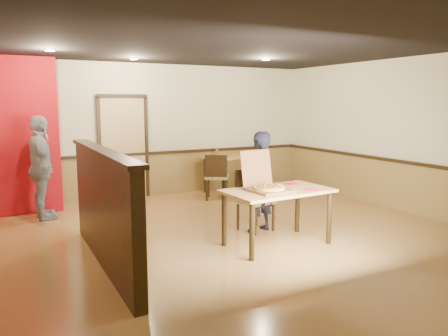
# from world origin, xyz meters

# --- Properties ---
(floor) EXTENTS (7.00, 7.00, 0.00)m
(floor) POSITION_xyz_m (0.00, 0.00, 0.00)
(floor) COLOR #A2753F
(floor) RESTS_ON ground
(ceiling) EXTENTS (7.00, 7.00, 0.00)m
(ceiling) POSITION_xyz_m (0.00, 0.00, 2.80)
(ceiling) COLOR black
(ceiling) RESTS_ON wall_back
(wall_back) EXTENTS (7.00, 0.00, 7.00)m
(wall_back) POSITION_xyz_m (0.00, 3.50, 1.40)
(wall_back) COLOR beige
(wall_back) RESTS_ON floor
(wall_right) EXTENTS (0.00, 7.00, 7.00)m
(wall_right) POSITION_xyz_m (3.50, 0.00, 1.40)
(wall_right) COLOR beige
(wall_right) RESTS_ON floor
(wainscot_back) EXTENTS (7.00, 0.04, 0.90)m
(wainscot_back) POSITION_xyz_m (0.00, 3.47, 0.45)
(wainscot_back) COLOR olive
(wainscot_back) RESTS_ON floor
(chair_rail_back) EXTENTS (7.00, 0.06, 0.06)m
(chair_rail_back) POSITION_xyz_m (0.00, 3.45, 0.92)
(chair_rail_back) COLOR black
(chair_rail_back) RESTS_ON wall_back
(wainscot_right) EXTENTS (0.04, 7.00, 0.90)m
(wainscot_right) POSITION_xyz_m (3.47, 0.00, 0.45)
(wainscot_right) COLOR olive
(wainscot_right) RESTS_ON floor
(chair_rail_right) EXTENTS (0.06, 7.00, 0.06)m
(chair_rail_right) POSITION_xyz_m (3.45, 0.00, 0.92)
(chair_rail_right) COLOR black
(chair_rail_right) RESTS_ON wall_right
(back_door) EXTENTS (0.90, 0.06, 2.10)m
(back_door) POSITION_xyz_m (-0.80, 3.46, 1.05)
(back_door) COLOR tan
(back_door) RESTS_ON wall_back
(booth_partition) EXTENTS (0.20, 3.10, 1.44)m
(booth_partition) POSITION_xyz_m (-2.00, -0.20, 0.74)
(booth_partition) COLOR black
(booth_partition) RESTS_ON floor
(red_accent_panel) EXTENTS (1.60, 0.20, 2.78)m
(red_accent_panel) POSITION_xyz_m (-2.90, 3.00, 1.40)
(red_accent_panel) COLOR #A20B13
(red_accent_panel) RESTS_ON floor
(spot_a) EXTENTS (0.14, 0.14, 0.02)m
(spot_a) POSITION_xyz_m (-2.30, 1.80, 2.78)
(spot_a) COLOR #FFDAB2
(spot_a) RESTS_ON ceiling
(spot_b) EXTENTS (0.14, 0.14, 0.02)m
(spot_b) POSITION_xyz_m (-0.80, 2.50, 2.78)
(spot_b) COLOR #FFDAB2
(spot_b) RESTS_ON ceiling
(spot_c) EXTENTS (0.14, 0.14, 0.02)m
(spot_c) POSITION_xyz_m (1.40, 1.50, 2.78)
(spot_c) COLOR #FFDAB2
(spot_c) RESTS_ON ceiling
(main_table) EXTENTS (1.53, 0.93, 0.80)m
(main_table) POSITION_xyz_m (0.32, -0.54, 0.68)
(main_table) COLOR tan
(main_table) RESTS_ON floor
(diner_chair) EXTENTS (0.56, 0.56, 0.96)m
(diner_chair) POSITION_xyz_m (0.41, 0.28, 0.52)
(diner_chair) COLOR olive
(diner_chair) RESTS_ON floor
(side_chair_left) EXTENTS (0.65, 0.65, 0.95)m
(side_chair_left) POSITION_xyz_m (0.85, 2.44, 0.52)
(side_chair_left) COLOR olive
(side_chair_left) RESTS_ON floor
(side_chair_right) EXTENTS (0.61, 0.61, 0.95)m
(side_chair_right) POSITION_xyz_m (1.81, 2.43, 0.52)
(side_chair_right) COLOR olive
(side_chair_right) RESTS_ON floor
(side_table) EXTENTS (0.96, 0.96, 0.81)m
(side_table) POSITION_xyz_m (1.33, 3.05, 0.63)
(side_table) COLOR tan
(side_table) RESTS_ON floor
(diner) EXTENTS (0.66, 0.53, 1.56)m
(diner) POSITION_xyz_m (0.43, 0.13, 0.78)
(diner) COLOR black
(diner) RESTS_ON floor
(passerby) EXTENTS (0.49, 1.07, 1.78)m
(passerby) POSITION_xyz_m (-2.48, 2.45, 0.89)
(passerby) COLOR gray
(passerby) RESTS_ON floor
(pizza_box) EXTENTS (0.56, 0.64, 0.54)m
(pizza_box) POSITION_xyz_m (0.13, -0.54, 0.86)
(pizza_box) COLOR brown
(pizza_box) RESTS_ON main_table
(pizza) EXTENTS (0.49, 0.49, 0.03)m
(pizza) POSITION_xyz_m (0.14, -0.60, 0.85)
(pizza) COLOR gold
(pizza) RESTS_ON pizza_box
(napkin_near) EXTENTS (0.23, 0.23, 0.01)m
(napkin_near) POSITION_xyz_m (0.71, -0.79, 0.80)
(napkin_near) COLOR #E8103D
(napkin_near) RESTS_ON main_table
(napkin_far) EXTENTS (0.24, 0.24, 0.01)m
(napkin_far) POSITION_xyz_m (0.72, -0.29, 0.80)
(napkin_far) COLOR #E8103D
(napkin_far) RESTS_ON main_table
(condiment) EXTENTS (0.07, 0.07, 0.17)m
(condiment) POSITION_xyz_m (1.21, 3.15, 0.89)
(condiment) COLOR brown
(condiment) RESTS_ON side_table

